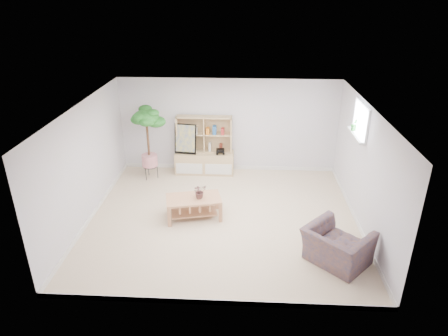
# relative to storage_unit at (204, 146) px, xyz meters

# --- Properties ---
(floor) EXTENTS (5.50, 5.00, 0.01)m
(floor) POSITION_rel_storage_unit_xyz_m (0.60, -2.24, -0.75)
(floor) COLOR beige
(floor) RESTS_ON ground
(ceiling) EXTENTS (5.50, 5.00, 0.01)m
(ceiling) POSITION_rel_storage_unit_xyz_m (0.60, -2.24, 1.65)
(ceiling) COLOR white
(ceiling) RESTS_ON walls
(walls) EXTENTS (5.51, 5.01, 2.40)m
(walls) POSITION_rel_storage_unit_xyz_m (0.60, -2.24, 0.45)
(walls) COLOR silver
(walls) RESTS_ON floor
(baseboard) EXTENTS (5.50, 5.00, 0.10)m
(baseboard) POSITION_rel_storage_unit_xyz_m (0.60, -2.24, -0.70)
(baseboard) COLOR white
(baseboard) RESTS_ON floor
(window) EXTENTS (0.10, 0.98, 0.68)m
(window) POSITION_rel_storage_unit_xyz_m (3.33, -1.64, 1.25)
(window) COLOR silver
(window) RESTS_ON walls
(window_sill) EXTENTS (0.14, 1.00, 0.04)m
(window_sill) POSITION_rel_storage_unit_xyz_m (3.27, -1.64, 0.93)
(window_sill) COLOR white
(window_sill) RESTS_ON walls
(storage_unit) EXTENTS (1.49, 0.50, 1.49)m
(storage_unit) POSITION_rel_storage_unit_xyz_m (0.00, 0.00, 0.00)
(storage_unit) COLOR tan
(storage_unit) RESTS_ON floor
(poster) EXTENTS (0.56, 0.20, 0.76)m
(poster) POSITION_rel_storage_unit_xyz_m (-0.46, -0.07, 0.19)
(poster) COLOR yellow
(poster) RESTS_ON storage_unit
(toy_truck) EXTENTS (0.31, 0.23, 0.16)m
(toy_truck) POSITION_rel_storage_unit_xyz_m (0.41, -0.07, -0.11)
(toy_truck) COLOR black
(toy_truck) RESTS_ON storage_unit
(coffee_table) EXTENTS (1.22, 0.84, 0.46)m
(coffee_table) POSITION_rel_storage_unit_xyz_m (-0.01, -2.21, -0.52)
(coffee_table) COLOR #B77352
(coffee_table) RESTS_ON floor
(table_plant) EXTENTS (0.35, 0.34, 0.30)m
(table_plant) POSITION_rel_storage_unit_xyz_m (0.12, -2.20, -0.14)
(table_plant) COLOR #104912
(table_plant) RESTS_ON coffee_table
(floor_tree) EXTENTS (0.69, 0.69, 1.84)m
(floor_tree) POSITION_rel_storage_unit_xyz_m (-1.33, -0.40, 0.18)
(floor_tree) COLOR #1E6B1C
(floor_tree) RESTS_ON floor
(armchair) EXTENTS (1.35, 1.35, 0.76)m
(armchair) POSITION_rel_storage_unit_xyz_m (2.65, -3.59, -0.37)
(armchair) COLOR navy
(armchair) RESTS_ON floor
(sill_plant) EXTENTS (0.16, 0.14, 0.27)m
(sill_plant) POSITION_rel_storage_unit_xyz_m (3.27, -1.40, 1.09)
(sill_plant) COLOR #1E6B1C
(sill_plant) RESTS_ON window_sill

